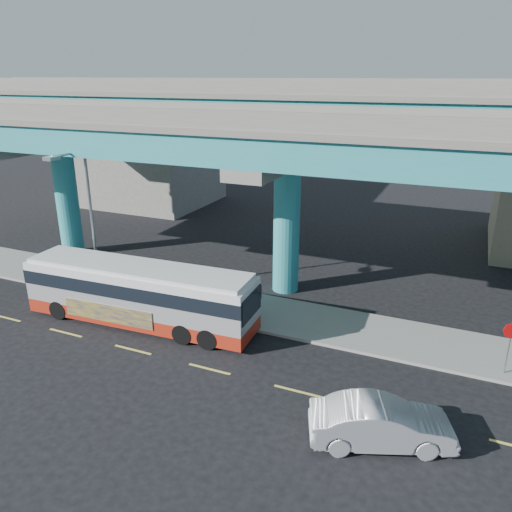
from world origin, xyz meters
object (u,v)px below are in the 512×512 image
at_px(parked_car, 93,268).
at_px(sedan, 381,423).
at_px(transit_bus, 140,292).
at_px(stop_sign, 511,338).
at_px(street_lamp, 82,204).

bearing_deg(parked_car, sedan, -123.51).
relative_size(transit_bus, stop_sign, 5.19).
height_order(sedan, street_lamp, street_lamp).
distance_m(parked_car, street_lamp, 5.42).
distance_m(parked_car, stop_sign, 22.85).
bearing_deg(transit_bus, sedan, -20.54).
xyz_separation_m(transit_bus, sedan, (12.76, -4.09, -0.90)).
bearing_deg(stop_sign, transit_bus, -166.31).
bearing_deg(transit_bus, street_lamp, 160.08).
distance_m(sedan, parked_car, 20.19).
relative_size(transit_bus, street_lamp, 1.48).
height_order(transit_bus, stop_sign, transit_bus).
xyz_separation_m(street_lamp, stop_sign, (21.01, 0.76, -3.65)).
xyz_separation_m(parked_car, street_lamp, (1.78, -2.08, 4.68)).
xyz_separation_m(transit_bus, street_lamp, (-4.22, 1.30, 3.77)).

